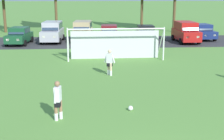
% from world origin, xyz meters
% --- Properties ---
extents(ground_plane, '(400.00, 400.00, 0.00)m').
position_xyz_m(ground_plane, '(0.00, 15.00, 0.00)').
color(ground_plane, '#598C3D').
extents(parking_lot_strip, '(52.00, 8.40, 0.01)m').
position_xyz_m(parking_lot_strip, '(0.00, 25.96, 0.00)').
color(parking_lot_strip, '#333335').
rests_on(parking_lot_strip, ground).
extents(soccer_ball, '(0.22, 0.22, 0.22)m').
position_xyz_m(soccer_ball, '(-0.27, 5.65, 0.11)').
color(soccer_ball, white).
rests_on(soccer_ball, ground).
extents(soccer_goal, '(7.45, 2.04, 2.57)m').
position_xyz_m(soccer_goal, '(-0.03, 16.88, 1.29)').
color(soccer_goal, white).
rests_on(soccer_goal, ground).
extents(player_striker_near, '(0.32, 0.72, 1.64)m').
position_xyz_m(player_striker_near, '(-3.35, 4.87, 0.82)').
color(player_striker_near, '#936B4C').
rests_on(player_striker_near, ground).
extents(player_midfield_center, '(0.70, 0.39, 1.64)m').
position_xyz_m(player_midfield_center, '(-0.80, 11.84, 0.82)').
color(player_midfield_center, beige).
rests_on(player_midfield_center, ground).
extents(parked_car_slot_far_left, '(2.29, 4.33, 1.72)m').
position_xyz_m(parked_car_slot_far_left, '(-9.15, 24.85, 0.88)').
color(parked_car_slot_far_left, '#194C2D').
rests_on(parked_car_slot_far_left, ground).
extents(parked_car_slot_left, '(2.28, 4.67, 2.16)m').
position_xyz_m(parked_car_slot_left, '(-5.95, 26.07, 1.11)').
color(parked_car_slot_left, '#B2B2BC').
rests_on(parked_car_slot_left, ground).
extents(parked_car_slot_center_left, '(2.40, 4.73, 2.16)m').
position_xyz_m(parked_car_slot_center_left, '(-2.76, 26.41, 1.11)').
color(parked_car_slot_center_left, tan).
rests_on(parked_car_slot_center_left, ground).
extents(parked_car_slot_center, '(2.28, 4.32, 1.72)m').
position_xyz_m(parked_car_slot_center, '(0.07, 26.35, 0.88)').
color(parked_car_slot_center, maroon).
rests_on(parked_car_slot_center, ground).
extents(parked_car_slot_center_right, '(2.28, 4.33, 1.72)m').
position_xyz_m(parked_car_slot_center_right, '(3.95, 25.68, 0.88)').
color(parked_car_slot_center_right, black).
rests_on(parked_car_slot_center_right, ground).
extents(parked_car_slot_right, '(2.16, 4.61, 2.16)m').
position_xyz_m(parked_car_slot_right, '(8.10, 24.95, 1.11)').
color(parked_car_slot_right, red).
rests_on(parked_car_slot_right, ground).
extents(parked_car_slot_far_right, '(2.21, 4.29, 1.72)m').
position_xyz_m(parked_car_slot_far_right, '(10.54, 26.76, 0.88)').
color(parked_car_slot_far_right, navy).
rests_on(parked_car_slot_far_right, ground).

